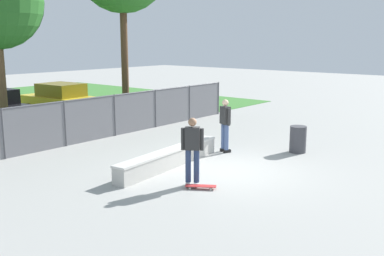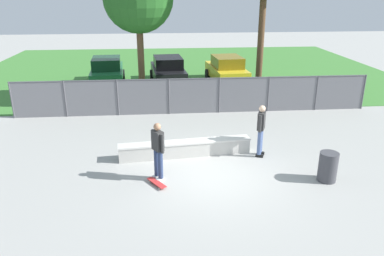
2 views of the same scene
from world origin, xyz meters
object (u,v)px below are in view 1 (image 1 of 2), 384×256
car_yellow (60,100)px  skateboard (201,186)px  trash_bin (298,139)px  concrete_ledge (170,158)px  skateboarder (192,149)px  bystander (225,123)px

car_yellow → skateboard: bearing=-108.9°
car_yellow → trash_bin: car_yellow is taller
skateboard → trash_bin: size_ratio=0.86×
concrete_ledge → skateboard: concrete_ledge is taller
skateboard → trash_bin: trash_bin is taller
skateboarder → trash_bin: 5.11m
concrete_ledge → skateboard: size_ratio=5.90×
concrete_ledge → car_yellow: size_ratio=1.06×
car_yellow → bystander: (-0.70, -10.67, 0.17)m
concrete_ledge → skateboard: 2.24m
skateboard → car_yellow: 13.18m
skateboarder → skateboard: 1.00m
skateboarder → skateboard: bearing=-101.2°
skateboarder → bystander: 3.78m
skateboard → bystander: 4.09m
car_yellow → trash_bin: 12.65m
bystander → skateboarder: bearing=-157.5°
concrete_ledge → trash_bin: (4.13, -2.16, 0.18)m
car_yellow → bystander: 10.69m
skateboarder → trash_bin: (5.06, -0.50, -0.55)m
concrete_ledge → bystander: bystander is taller
trash_bin → skateboard: bearing=178.2°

